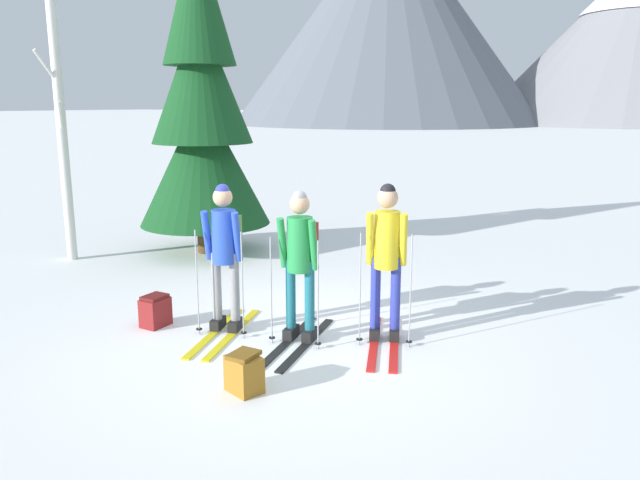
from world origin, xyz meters
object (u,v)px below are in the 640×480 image
Objects in this scene: skier_in_blue at (225,249)px; birch_tree_tall at (61,127)px; pine_tree_near at (202,110)px; backpack_on_snow_front at (155,311)px; skier_in_green at (300,258)px; backpack_on_snow_beside at (244,373)px; skier_in_yellow at (386,253)px.

birch_tree_tall is (-4.40, 1.46, 1.26)m from skier_in_blue.
backpack_on_snow_front is (1.89, -3.28, -2.30)m from pine_tree_near.
skier_in_green is 4.44× the size of backpack_on_snow_beside.
birch_tree_tall reaches higher than backpack_on_snow_beside.
skier_in_green is 5.61m from birch_tree_tall.
backpack_on_snow_front is 2.15m from backpack_on_snow_beside.
skier_in_blue is 4.53× the size of backpack_on_snow_front.
skier_in_blue is 4.31m from pine_tree_near.
backpack_on_snow_front is at bearing 154.98° from backpack_on_snow_beside.
skier_in_blue reaches higher than skier_in_green.
backpack_on_snow_front is (3.57, -1.76, -2.04)m from birch_tree_tall.
skier_in_yellow is 2.84m from backpack_on_snow_front.
skier_in_yellow is at bearing 71.62° from backpack_on_snow_beside.
pine_tree_near is (-3.63, 2.83, 1.54)m from skier_in_green.
skier_in_blue is at bearing -18.40° from birch_tree_tall.
birch_tree_tall is (-5.30, 1.31, 1.28)m from skier_in_green.
pine_tree_near is at bearing 119.91° from backpack_on_snow_front.
birch_tree_tall is at bearing 166.17° from skier_in_green.
pine_tree_near is at bearing 132.34° from skier_in_blue.
backpack_on_snow_front is at bearing -26.29° from birch_tree_tall.
skier_in_yellow is 5.25m from pine_tree_near.
backpack_on_snow_front is at bearing -160.15° from skier_in_yellow.
backpack_on_snow_front is 1.00× the size of backpack_on_snow_beside.
skier_in_blue is 1.02× the size of skier_in_green.
skier_in_green is at bearing -37.92° from pine_tree_near.
skier_in_green is at bearing -13.83° from birch_tree_tall.
backpack_on_snow_front is (-1.74, -0.46, -0.76)m from skier_in_green.
birch_tree_tall reaches higher than skier_in_green.
skier_in_yellow is (1.73, 0.62, 0.03)m from skier_in_blue.
backpack_on_snow_beside is (-0.61, -1.83, -0.81)m from skier_in_yellow.
pine_tree_near reaches higher than skier_in_green.
skier_in_yellow is at bearing 19.89° from skier_in_blue.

